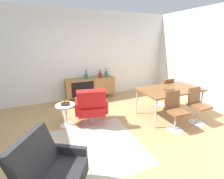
{
  "coord_description": "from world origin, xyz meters",
  "views": [
    {
      "loc": [
        -1.11,
        -2.45,
        1.93
      ],
      "look_at": [
        0.27,
        0.71,
        0.8
      ],
      "focal_mm": 24.58,
      "sensor_mm": 36.0,
      "label": 1
    }
  ],
  "objects_px": {
    "sideboard": "(90,86)",
    "wooden_bowl_on_table": "(169,89)",
    "vase_sculptural_dark": "(100,75)",
    "armchair_black_shell": "(51,174)",
    "dining_chair_back_right": "(164,90)",
    "dining_chair_front_right": "(197,104)",
    "fruit_bowl": "(65,103)",
    "vase_ceramic_small": "(106,74)",
    "dining_chair_front_left": "(175,109)",
    "lounge_chair_red": "(91,106)",
    "vase_cobalt": "(86,76)",
    "side_table_round": "(66,112)",
    "dining_table": "(170,90)"
  },
  "relations": [
    {
      "from": "lounge_chair_red",
      "to": "vase_cobalt",
      "type": "bearing_deg",
      "value": 78.91
    },
    {
      "from": "sideboard",
      "to": "vase_cobalt",
      "type": "height_order",
      "value": "vase_cobalt"
    },
    {
      "from": "armchair_black_shell",
      "to": "side_table_round",
      "type": "relative_size",
      "value": 1.82
    },
    {
      "from": "dining_chair_front_left",
      "to": "sideboard",
      "type": "bearing_deg",
      "value": 115.55
    },
    {
      "from": "side_table_round",
      "to": "dining_table",
      "type": "bearing_deg",
      "value": -12.33
    },
    {
      "from": "fruit_bowl",
      "to": "lounge_chair_red",
      "type": "bearing_deg",
      "value": -21.29
    },
    {
      "from": "sideboard",
      "to": "dining_chair_back_right",
      "type": "distance_m",
      "value": 2.35
    },
    {
      "from": "vase_ceramic_small",
      "to": "vase_sculptural_dark",
      "type": "bearing_deg",
      "value": 180.0
    },
    {
      "from": "dining_chair_front_right",
      "to": "vase_cobalt",
      "type": "bearing_deg",
      "value": 128.72
    },
    {
      "from": "sideboard",
      "to": "lounge_chair_red",
      "type": "relative_size",
      "value": 1.69
    },
    {
      "from": "lounge_chair_red",
      "to": "dining_chair_front_right",
      "type": "bearing_deg",
      "value": -21.06
    },
    {
      "from": "sideboard",
      "to": "wooden_bowl_on_table",
      "type": "bearing_deg",
      "value": -55.55
    },
    {
      "from": "vase_cobalt",
      "to": "side_table_round",
      "type": "height_order",
      "value": "vase_cobalt"
    },
    {
      "from": "vase_sculptural_dark",
      "to": "armchair_black_shell",
      "type": "distance_m",
      "value": 3.68
    },
    {
      "from": "vase_sculptural_dark",
      "to": "dining_chair_front_left",
      "type": "relative_size",
      "value": 0.29
    },
    {
      "from": "dining_chair_back_right",
      "to": "dining_chair_front_right",
      "type": "height_order",
      "value": "same"
    },
    {
      "from": "sideboard",
      "to": "dining_chair_front_right",
      "type": "bearing_deg",
      "value": -52.94
    },
    {
      "from": "vase_sculptural_dark",
      "to": "dining_table",
      "type": "height_order",
      "value": "vase_sculptural_dark"
    },
    {
      "from": "dining_table",
      "to": "armchair_black_shell",
      "type": "xyz_separation_m",
      "value": [
        -2.93,
        -1.27,
        -0.23
      ]
    },
    {
      "from": "vase_ceramic_small",
      "to": "fruit_bowl",
      "type": "distance_m",
      "value": 2.11
    },
    {
      "from": "sideboard",
      "to": "dining_chair_back_right",
      "type": "bearing_deg",
      "value": -36.22
    },
    {
      "from": "lounge_chair_red",
      "to": "side_table_round",
      "type": "bearing_deg",
      "value": 158.59
    },
    {
      "from": "side_table_round",
      "to": "dining_chair_front_left",
      "type": "bearing_deg",
      "value": -27.0
    },
    {
      "from": "vase_ceramic_small",
      "to": "dining_chair_front_right",
      "type": "relative_size",
      "value": 0.32
    },
    {
      "from": "sideboard",
      "to": "dining_chair_front_left",
      "type": "bearing_deg",
      "value": -64.45
    },
    {
      "from": "lounge_chair_red",
      "to": "wooden_bowl_on_table",
      "type": "bearing_deg",
      "value": -13.46
    },
    {
      "from": "dining_chair_front_left",
      "to": "side_table_round",
      "type": "relative_size",
      "value": 1.65
    },
    {
      "from": "wooden_bowl_on_table",
      "to": "vase_ceramic_small",
      "type": "bearing_deg",
      "value": 112.03
    },
    {
      "from": "dining_chair_back_right",
      "to": "dining_chair_front_left",
      "type": "xyz_separation_m",
      "value": [
        -0.7,
        -1.12,
        0.0
      ]
    },
    {
      "from": "dining_chair_back_right",
      "to": "fruit_bowl",
      "type": "xyz_separation_m",
      "value": [
        -2.88,
        -0.01,
        0.09
      ]
    },
    {
      "from": "dining_chair_back_right",
      "to": "sideboard",
      "type": "bearing_deg",
      "value": 143.78
    },
    {
      "from": "vase_ceramic_small",
      "to": "dining_chair_front_right",
      "type": "height_order",
      "value": "vase_ceramic_small"
    },
    {
      "from": "vase_ceramic_small",
      "to": "dining_chair_back_right",
      "type": "bearing_deg",
      "value": -46.49
    },
    {
      "from": "vase_ceramic_small",
      "to": "side_table_round",
      "type": "height_order",
      "value": "vase_ceramic_small"
    },
    {
      "from": "side_table_round",
      "to": "vase_ceramic_small",
      "type": "bearing_deg",
      "value": 41.87
    },
    {
      "from": "armchair_black_shell",
      "to": "side_table_round",
      "type": "bearing_deg",
      "value": 77.61
    },
    {
      "from": "sideboard",
      "to": "vase_cobalt",
      "type": "bearing_deg",
      "value": 179.09
    },
    {
      "from": "dining_chair_front_left",
      "to": "lounge_chair_red",
      "type": "xyz_separation_m",
      "value": [
        -1.63,
        0.9,
        -0.0
      ]
    },
    {
      "from": "vase_cobalt",
      "to": "fruit_bowl",
      "type": "bearing_deg",
      "value": -121.72
    },
    {
      "from": "dining_chair_front_left",
      "to": "vase_cobalt",
      "type": "bearing_deg",
      "value": 117.69
    },
    {
      "from": "dining_chair_back_right",
      "to": "dining_chair_front_right",
      "type": "relative_size",
      "value": 1.0
    },
    {
      "from": "vase_sculptural_dark",
      "to": "armchair_black_shell",
      "type": "xyz_separation_m",
      "value": [
        -1.74,
        -3.22,
        -0.34
      ]
    },
    {
      "from": "vase_cobalt",
      "to": "side_table_round",
      "type": "bearing_deg",
      "value": -121.75
    },
    {
      "from": "dining_table",
      "to": "fruit_bowl",
      "type": "xyz_separation_m",
      "value": [
        -2.53,
        0.55,
        -0.14
      ]
    },
    {
      "from": "sideboard",
      "to": "vase_ceramic_small",
      "type": "distance_m",
      "value": 0.69
    },
    {
      "from": "vase_cobalt",
      "to": "vase_ceramic_small",
      "type": "xyz_separation_m",
      "value": [
        0.69,
        -0.0,
        0.01
      ]
    },
    {
      "from": "vase_cobalt",
      "to": "dining_chair_front_right",
      "type": "relative_size",
      "value": 0.33
    },
    {
      "from": "armchair_black_shell",
      "to": "fruit_bowl",
      "type": "xyz_separation_m",
      "value": [
        0.4,
        1.82,
        0.09
      ]
    },
    {
      "from": "dining_chair_front_right",
      "to": "lounge_chair_red",
      "type": "xyz_separation_m",
      "value": [
        -2.33,
        0.9,
        -0.0
      ]
    },
    {
      "from": "vase_cobalt",
      "to": "side_table_round",
      "type": "xyz_separation_m",
      "value": [
        -0.86,
        -1.4,
        -0.49
      ]
    }
  ]
}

